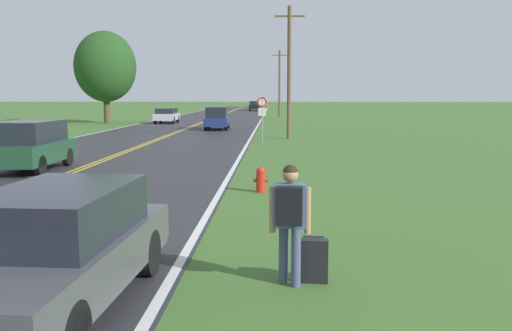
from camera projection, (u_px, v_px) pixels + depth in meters
hitchhiker_person at (290, 212)px, 7.58m from camera, size 0.59×0.44×1.73m
suitcase at (313, 261)px, 7.81m from camera, size 0.45×0.22×0.68m
fire_hydrant at (261, 179)px, 15.02m from camera, size 0.42×0.26×0.71m
traffic_sign at (262, 108)px, 30.16m from camera, size 0.60×0.10×2.59m
utility_pole_midground at (289, 71)px, 32.66m from camera, size 1.80×0.24×7.93m
utility_pole_far at (279, 83)px, 65.12m from camera, size 1.80×0.24×7.95m
tree_mid_treeline at (105, 67)px, 50.80m from camera, size 5.73×5.73×8.59m
car_dark_grey_sedan_approaching at (57, 248)px, 6.77m from camera, size 1.95×4.61×1.54m
car_dark_green_suv_mid_near at (30, 145)px, 19.25m from camera, size 1.95×4.09×1.77m
car_dark_blue_van_mid_far at (217, 118)px, 41.86m from camera, size 1.86×4.32×1.75m
car_silver_hatchback_receding at (167, 115)px, 51.22m from camera, size 1.92×4.09×1.42m
car_black_suv_distant at (255, 106)px, 90.81m from camera, size 1.95×4.55×1.61m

